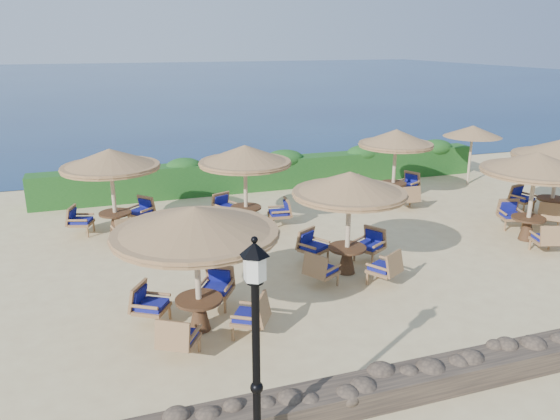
{
  "coord_description": "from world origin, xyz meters",
  "views": [
    {
      "loc": [
        -6.55,
        -12.89,
        5.72
      ],
      "look_at": [
        -2.01,
        0.39,
        1.3
      ],
      "focal_mm": 35.0,
      "sensor_mm": 36.0,
      "label": 1
    }
  ],
  "objects_px": {
    "cafe_set_5": "(395,151)",
    "cafe_set_6": "(558,161)",
    "cafe_set_2": "(535,173)",
    "cafe_set_4": "(245,169)",
    "extra_parasol": "(473,131)",
    "cafe_set_1": "(349,204)",
    "cafe_set_0": "(196,241)",
    "cafe_set_3": "(111,173)",
    "lamp_post": "(256,365)"
  },
  "relations": [
    {
      "from": "lamp_post",
      "to": "cafe_set_3",
      "type": "xyz_separation_m",
      "value": [
        -1.39,
        10.37,
        0.38
      ]
    },
    {
      "from": "lamp_post",
      "to": "cafe_set_5",
      "type": "distance_m",
      "value": 13.67
    },
    {
      "from": "extra_parasol",
      "to": "cafe_set_4",
      "type": "relative_size",
      "value": 0.84
    },
    {
      "from": "cafe_set_0",
      "to": "cafe_set_5",
      "type": "xyz_separation_m",
      "value": [
        8.47,
        6.92,
        -0.05
      ]
    },
    {
      "from": "cafe_set_1",
      "to": "cafe_set_2",
      "type": "distance_m",
      "value": 6.1
    },
    {
      "from": "cafe_set_3",
      "to": "cafe_set_0",
      "type": "bearing_deg",
      "value": -78.55
    },
    {
      "from": "cafe_set_3",
      "to": "cafe_set_4",
      "type": "distance_m",
      "value": 3.97
    },
    {
      "from": "lamp_post",
      "to": "cafe_set_4",
      "type": "distance_m",
      "value": 9.97
    },
    {
      "from": "cafe_set_2",
      "to": "cafe_set_3",
      "type": "relative_size",
      "value": 1.06
    },
    {
      "from": "cafe_set_1",
      "to": "cafe_set_6",
      "type": "distance_m",
      "value": 8.48
    },
    {
      "from": "cafe_set_1",
      "to": "cafe_set_6",
      "type": "height_order",
      "value": "same"
    },
    {
      "from": "lamp_post",
      "to": "cafe_set_3",
      "type": "height_order",
      "value": "lamp_post"
    },
    {
      "from": "cafe_set_4",
      "to": "cafe_set_5",
      "type": "relative_size",
      "value": 1.03
    },
    {
      "from": "extra_parasol",
      "to": "cafe_set_3",
      "type": "distance_m",
      "value": 14.09
    },
    {
      "from": "cafe_set_2",
      "to": "cafe_set_3",
      "type": "distance_m",
      "value": 12.31
    },
    {
      "from": "lamp_post",
      "to": "cafe_set_6",
      "type": "distance_m",
      "value": 14.3
    },
    {
      "from": "extra_parasol",
      "to": "cafe_set_4",
      "type": "height_order",
      "value": "cafe_set_4"
    },
    {
      "from": "extra_parasol",
      "to": "cafe_set_4",
      "type": "xyz_separation_m",
      "value": [
        -10.09,
        -2.36,
        -0.25
      ]
    },
    {
      "from": "cafe_set_0",
      "to": "cafe_set_5",
      "type": "relative_size",
      "value": 1.19
    },
    {
      "from": "cafe_set_4",
      "to": "cafe_set_6",
      "type": "bearing_deg",
      "value": -13.5
    },
    {
      "from": "cafe_set_0",
      "to": "cafe_set_1",
      "type": "bearing_deg",
      "value": 21.67
    },
    {
      "from": "cafe_set_0",
      "to": "cafe_set_2",
      "type": "xyz_separation_m",
      "value": [
        10.16,
        2.06,
        0.12
      ]
    },
    {
      "from": "lamp_post",
      "to": "extra_parasol",
      "type": "distance_m",
      "value": 17.41
    },
    {
      "from": "cafe_set_2",
      "to": "cafe_set_3",
      "type": "bearing_deg",
      "value": 158.85
    },
    {
      "from": "cafe_set_2",
      "to": "cafe_set_5",
      "type": "distance_m",
      "value": 5.15
    },
    {
      "from": "lamp_post",
      "to": "cafe_set_2",
      "type": "distance_m",
      "value": 11.71
    },
    {
      "from": "cafe_set_2",
      "to": "cafe_set_6",
      "type": "distance_m",
      "value": 2.6
    },
    {
      "from": "cafe_set_3",
      "to": "cafe_set_4",
      "type": "bearing_deg",
      "value": -10.62
    },
    {
      "from": "cafe_set_0",
      "to": "cafe_set_4",
      "type": "xyz_separation_m",
      "value": [
        2.58,
        5.77,
        -0.02
      ]
    },
    {
      "from": "lamp_post",
      "to": "cafe_set_3",
      "type": "relative_size",
      "value": 1.14
    },
    {
      "from": "cafe_set_5",
      "to": "cafe_set_6",
      "type": "relative_size",
      "value": 0.94
    },
    {
      "from": "cafe_set_1",
      "to": "cafe_set_6",
      "type": "xyz_separation_m",
      "value": [
        8.29,
        1.79,
        0.11
      ]
    },
    {
      "from": "extra_parasol",
      "to": "cafe_set_3",
      "type": "bearing_deg",
      "value": -173.36
    },
    {
      "from": "extra_parasol",
      "to": "cafe_set_3",
      "type": "height_order",
      "value": "cafe_set_3"
    },
    {
      "from": "cafe_set_2",
      "to": "cafe_set_5",
      "type": "height_order",
      "value": "same"
    },
    {
      "from": "extra_parasol",
      "to": "cafe_set_5",
      "type": "height_order",
      "value": "cafe_set_5"
    },
    {
      "from": "cafe_set_0",
      "to": "cafe_set_6",
      "type": "relative_size",
      "value": 1.12
    },
    {
      "from": "cafe_set_1",
      "to": "cafe_set_4",
      "type": "xyz_separation_m",
      "value": [
        -1.5,
        4.15,
        0.09
      ]
    },
    {
      "from": "cafe_set_2",
      "to": "cafe_set_4",
      "type": "height_order",
      "value": "same"
    },
    {
      "from": "cafe_set_2",
      "to": "cafe_set_6",
      "type": "xyz_separation_m",
      "value": [
        2.21,
        1.36,
        -0.11
      ]
    },
    {
      "from": "cafe_set_0",
      "to": "cafe_set_4",
      "type": "bearing_deg",
      "value": 65.88
    },
    {
      "from": "cafe_set_3",
      "to": "cafe_set_6",
      "type": "bearing_deg",
      "value": -12.69
    },
    {
      "from": "cafe_set_1",
      "to": "extra_parasol",
      "type": "bearing_deg",
      "value": 37.14
    },
    {
      "from": "cafe_set_6",
      "to": "cafe_set_2",
      "type": "bearing_deg",
      "value": -148.48
    },
    {
      "from": "lamp_post",
      "to": "cafe_set_2",
      "type": "xyz_separation_m",
      "value": [
        10.09,
        5.93,
        0.51
      ]
    },
    {
      "from": "extra_parasol",
      "to": "cafe_set_0",
      "type": "height_order",
      "value": "cafe_set_0"
    },
    {
      "from": "cafe_set_2",
      "to": "cafe_set_3",
      "type": "height_order",
      "value": "same"
    },
    {
      "from": "cafe_set_1",
      "to": "cafe_set_4",
      "type": "height_order",
      "value": "same"
    },
    {
      "from": "lamp_post",
      "to": "cafe_set_5",
      "type": "xyz_separation_m",
      "value": [
        8.39,
        10.79,
        0.33
      ]
    },
    {
      "from": "cafe_set_2",
      "to": "cafe_set_4",
      "type": "relative_size",
      "value": 1.08
    }
  ]
}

